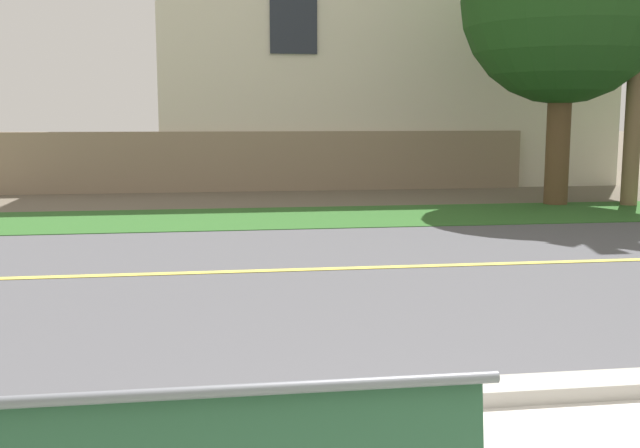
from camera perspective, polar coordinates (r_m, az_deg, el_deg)
The scene contains 7 objects.
ground_plane at distance 10.18m, azimuth -2.03°, elevation -1.81°, with size 140.00×140.00×0.00m, color #665B4C.
curb_edge at distance 4.77m, azimuth 5.69°, elevation -12.92°, with size 44.00×0.30×0.11m, color #ADA89E.
street_asphalt at distance 8.71m, azimuth -0.94°, elevation -3.49°, with size 52.00×8.00×0.01m, color #515156.
road_centre_line at distance 8.71m, azimuth -0.94°, elevation -3.46°, with size 48.00×0.14×0.01m, color #E0CC4C.
far_verge_grass at distance 13.13m, azimuth -3.48°, elevation 0.48°, with size 48.00×2.80×0.02m, color #2D6026.
garden_wall at distance 17.90m, azimuth -4.95°, elevation 4.75°, with size 13.00×0.36×1.40m, color gray.
house_across_street at distance 21.63m, azimuth 3.97°, elevation 13.68°, with size 12.31×6.91×7.58m.
Camera 1 is at (-1.10, -1.96, 1.77)m, focal length 42.31 mm.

